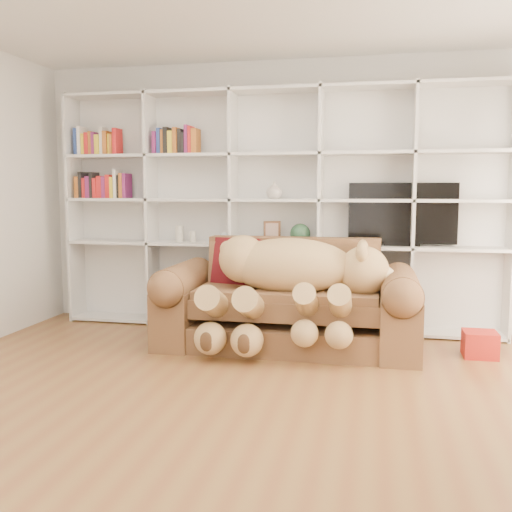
% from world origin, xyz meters
% --- Properties ---
extents(floor, '(5.00, 5.00, 0.00)m').
position_xyz_m(floor, '(0.00, 0.00, 0.00)').
color(floor, brown).
rests_on(floor, ground).
extents(wall_back, '(5.00, 0.02, 2.70)m').
position_xyz_m(wall_back, '(0.00, 2.50, 1.35)').
color(wall_back, silver).
rests_on(wall_back, floor).
extents(bookshelf, '(4.43, 0.35, 2.40)m').
position_xyz_m(bookshelf, '(-0.24, 2.36, 1.31)').
color(bookshelf, silver).
rests_on(bookshelf, floor).
extents(sofa, '(2.27, 0.98, 0.96)m').
position_xyz_m(sofa, '(0.22, 1.66, 0.36)').
color(sofa, brown).
rests_on(sofa, floor).
extents(teddy_bear, '(1.63, 0.91, 0.94)m').
position_xyz_m(teddy_bear, '(0.26, 1.47, 0.66)').
color(teddy_bear, tan).
rests_on(teddy_bear, sofa).
extents(throw_pillow, '(0.51, 0.36, 0.48)m').
position_xyz_m(throw_pillow, '(-0.28, 1.82, 0.72)').
color(throw_pillow, '#570F10').
rests_on(throw_pillow, sofa).
extents(gift_box, '(0.27, 0.26, 0.22)m').
position_xyz_m(gift_box, '(1.86, 1.65, 0.11)').
color(gift_box, '#AF2017').
rests_on(gift_box, floor).
extents(tv, '(1.02, 0.18, 0.60)m').
position_xyz_m(tv, '(1.23, 2.35, 1.16)').
color(tv, black).
rests_on(tv, bookshelf).
extents(picture_frame, '(0.17, 0.09, 0.21)m').
position_xyz_m(picture_frame, '(-0.04, 2.30, 0.98)').
color(picture_frame, '#51311C').
rests_on(picture_frame, bookshelf).
extents(green_vase, '(0.20, 0.20, 0.20)m').
position_xyz_m(green_vase, '(0.24, 2.30, 0.97)').
color(green_vase, '#2D5839').
rests_on(green_vase, bookshelf).
extents(figurine_tall, '(0.10, 0.10, 0.17)m').
position_xyz_m(figurine_tall, '(-1.02, 2.30, 0.95)').
color(figurine_tall, beige).
rests_on(figurine_tall, bookshelf).
extents(figurine_short, '(0.07, 0.07, 0.11)m').
position_xyz_m(figurine_short, '(-0.88, 2.30, 0.92)').
color(figurine_short, beige).
rests_on(figurine_short, bookshelf).
extents(snow_globe, '(0.10, 0.10, 0.10)m').
position_xyz_m(snow_globe, '(-0.53, 2.30, 0.92)').
color(snow_globe, silver).
rests_on(snow_globe, bookshelf).
extents(shelf_vase, '(0.17, 0.17, 0.17)m').
position_xyz_m(shelf_vase, '(-0.02, 2.30, 1.40)').
color(shelf_vase, beige).
rests_on(shelf_vase, bookshelf).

